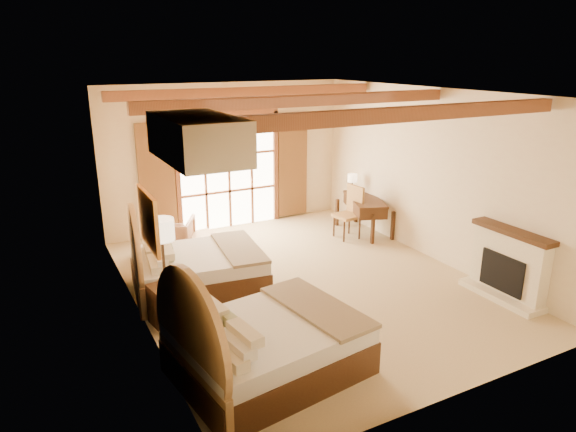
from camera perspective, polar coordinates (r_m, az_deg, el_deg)
floor at (r=8.95m, az=1.78°, el=-7.35°), size 7.00×7.00×0.00m
wall_back at (r=11.50m, az=-6.76°, el=6.57°), size 5.50×0.00×5.50m
wall_left at (r=7.49m, az=-16.77°, el=-0.02°), size 0.00×7.00×7.00m
wall_right at (r=10.01m, az=15.78°, el=4.38°), size 0.00×7.00×7.00m
ceiling at (r=8.14m, az=2.00°, el=13.55°), size 7.00×7.00×0.00m
ceiling_beams at (r=8.15m, az=1.99°, el=12.71°), size 5.39×4.60×0.18m
french_doors at (r=11.52m, az=-6.59°, el=4.81°), size 3.95×0.08×2.60m
fireplace at (r=8.93m, az=23.21°, el=-5.33°), size 0.46×1.40×1.16m
painting at (r=6.75m, az=-15.23°, el=-0.46°), size 0.06×0.95×0.75m
canopy_valance at (r=5.37m, az=-10.03°, el=8.55°), size 0.70×1.40×0.45m
bed_near at (r=6.37m, az=-3.44°, el=-14.00°), size 2.40×1.93×1.44m
bed_far at (r=8.64m, az=-10.88°, el=-5.62°), size 2.26×1.80×1.37m
nightstand at (r=7.73m, az=-13.01°, el=-9.58°), size 0.58×0.58×0.60m
floor_lamp at (r=7.12m, az=-13.85°, el=-2.25°), size 0.35×0.35×1.67m
armchair at (r=10.22m, az=-12.80°, el=-2.27°), size 1.10×1.11×0.75m
ottoman at (r=10.35m, az=-9.51°, el=-2.94°), size 0.57×0.57×0.37m
desk at (r=11.36m, az=8.45°, el=0.22°), size 1.08×1.58×0.78m
desk_chair at (r=11.01m, az=6.68°, el=-0.67°), size 0.55×0.55×1.12m
desk_lamp at (r=11.58m, az=7.17°, el=4.13°), size 0.21×0.21×0.43m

